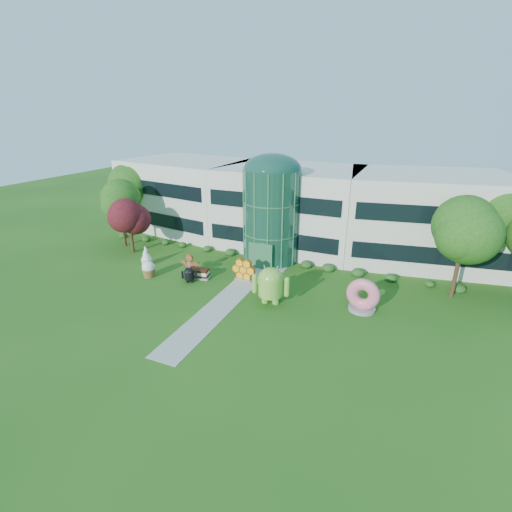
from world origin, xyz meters
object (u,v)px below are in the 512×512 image
at_px(android_green, 271,283).
at_px(android_black, 189,274).
at_px(gingerbread, 190,264).
at_px(donut, 363,294).

xyz_separation_m(android_green, android_black, (-8.64, 0.75, -1.03)).
xyz_separation_m(android_black, gingerbread, (-1.03, 1.75, 0.19)).
relative_size(android_black, donut, 0.61).
bearing_deg(donut, android_green, -161.25).
relative_size(donut, gingerbread, 1.25).
distance_m(android_black, gingerbread, 2.04).
bearing_deg(donut, android_black, -171.53).
height_order(android_green, donut, android_green).
distance_m(android_black, donut, 16.09).
xyz_separation_m(android_green, donut, (7.40, 1.90, -0.47)).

